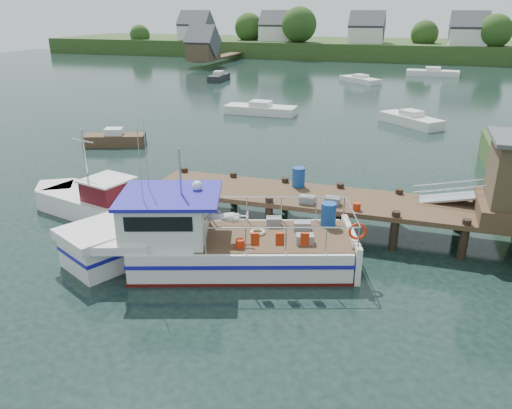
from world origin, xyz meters
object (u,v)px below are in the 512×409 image
(lobster_boat, at_px, (205,242))
(moored_b, at_px, (411,120))
(moored_a, at_px, (261,109))
(moored_e, at_px, (219,77))
(moored_far, at_px, (433,73))
(moored_d, at_px, (360,79))
(moored_rowboat, at_px, (115,139))
(dock, at_px, (454,190))
(work_boat, at_px, (97,202))

(lobster_boat, bearing_deg, moored_b, 58.36)
(moored_a, bearing_deg, moored_e, 141.29)
(moored_far, bearing_deg, moored_d, -145.97)
(moored_rowboat, bearing_deg, dock, -13.83)
(moored_e, bearing_deg, work_boat, -86.41)
(moored_b, relative_size, moored_d, 0.91)
(dock, bearing_deg, moored_d, 100.79)
(moored_e, bearing_deg, dock, -68.82)
(moored_far, distance_m, moored_d, 13.18)
(moored_far, height_order, moored_e, moored_e)
(moored_far, bearing_deg, dock, -104.14)
(lobster_boat, relative_size, moored_far, 1.53)
(moored_a, distance_m, moored_e, 22.39)
(work_boat, xyz_separation_m, moored_rowboat, (-6.09, 11.01, -0.18))
(moored_rowboat, relative_size, moored_b, 0.82)
(dock, distance_m, moored_d, 46.62)
(lobster_boat, height_order, moored_rowboat, lobster_boat)
(moored_rowboat, distance_m, moored_far, 50.91)
(moored_e, bearing_deg, moored_b, -50.22)
(dock, height_order, moored_b, dock)
(work_boat, bearing_deg, moored_a, 104.18)
(lobster_boat, relative_size, work_boat, 1.44)
(moored_rowboat, distance_m, moored_e, 32.97)
(work_boat, height_order, moored_e, work_boat)
(lobster_boat, height_order, moored_b, lobster_boat)
(dock, height_order, lobster_boat, lobster_boat)
(dock, height_order, moored_far, dock)
(work_boat, bearing_deg, moored_d, 97.20)
(moored_e, bearing_deg, moored_d, 1.69)
(moored_far, height_order, moored_d, moored_far)
(work_boat, bearing_deg, moored_rowboat, 133.65)
(lobster_boat, bearing_deg, work_boat, 137.68)
(dock, height_order, work_boat, dock)
(moored_a, relative_size, moored_e, 1.37)
(moored_far, xyz_separation_m, moored_b, (-2.05, -33.62, 0.01))
(dock, xyz_separation_m, moored_far, (0.09, 55.57, -1.80))
(dock, relative_size, moored_e, 3.64)
(work_boat, height_order, moored_b, work_boat)
(lobster_boat, xyz_separation_m, moored_a, (-6.33, 27.32, -0.52))
(moored_far, relative_size, moored_e, 1.54)
(dock, bearing_deg, moored_e, 122.16)
(moored_a, bearing_deg, work_boat, -70.23)
(moored_b, bearing_deg, moored_e, 149.63)
(dock, bearing_deg, work_boat, -173.32)
(work_boat, distance_m, moored_e, 45.01)
(dock, relative_size, moored_d, 2.92)
(lobster_boat, xyz_separation_m, moored_b, (6.46, 26.65, -0.50))
(work_boat, xyz_separation_m, moored_a, (0.21, 24.37, -0.19))
(work_boat, relative_size, moored_e, 1.63)
(lobster_boat, relative_size, moored_d, 1.88)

